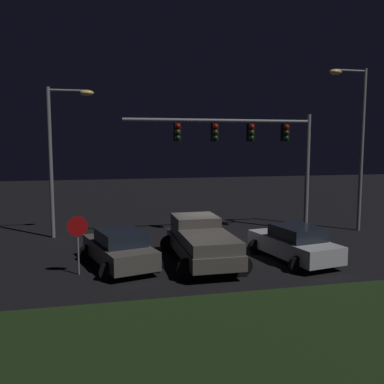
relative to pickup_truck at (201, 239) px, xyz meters
The scene contains 9 objects.
ground_plane 2.27m from the pickup_truck, 72.10° to the left, with size 80.00×80.00×0.00m, color black.
grass_median 7.32m from the pickup_truck, 85.04° to the right, with size 26.93×6.60×0.10m, color black.
pickup_truck is the anchor object (origin of this frame).
car_sedan 3.33m from the pickup_truck, behind, with size 3.20×4.72×1.51m.
car_sedan_far 3.95m from the pickup_truck, ahead, with size 2.99×4.65×1.51m.
traffic_signal_gantry 7.57m from the pickup_truck, 51.07° to the left, with size 10.32×0.56×6.50m.
street_lamp_left 9.45m from the pickup_truck, 133.61° to the left, with size 2.37×0.44×7.74m.
street_lamp_right 11.72m from the pickup_truck, 23.58° to the left, with size 2.26×0.44×8.96m.
stop_sign 4.94m from the pickup_truck, behind, with size 0.76×0.08×2.23m.
Camera 1 is at (-4.77, -18.45, 4.92)m, focal length 39.40 mm.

